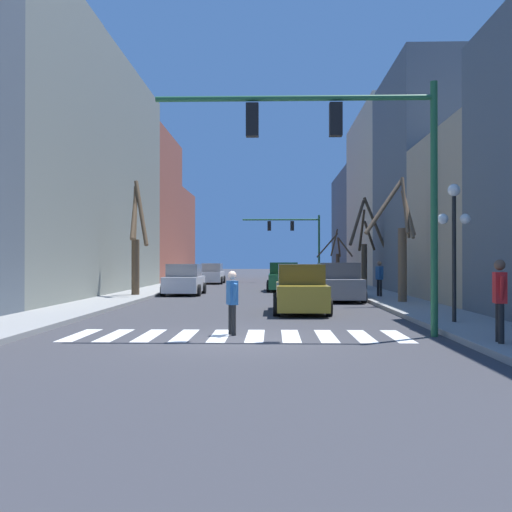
% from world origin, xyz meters
% --- Properties ---
extents(ground_plane, '(240.00, 240.00, 0.00)m').
position_xyz_m(ground_plane, '(0.00, 0.00, 0.00)').
color(ground_plane, '#38383D').
extents(sidewalk_right, '(2.51, 90.00, 0.15)m').
position_xyz_m(sidewalk_right, '(6.47, 0.00, 0.07)').
color(sidewalk_right, gray).
rests_on(sidewalk_right, ground_plane).
extents(building_row_left, '(6.00, 57.59, 13.90)m').
position_xyz_m(building_row_left, '(-10.72, 21.35, 6.42)').
color(building_row_left, '#515B66').
rests_on(building_row_left, ground_plane).
extents(building_row_right, '(6.00, 61.01, 13.57)m').
position_xyz_m(building_row_right, '(10.72, 26.14, 5.76)').
color(building_row_right, '#515B66').
rests_on(building_row_right, ground_plane).
extents(crosswalk_stripes, '(8.55, 2.60, 0.01)m').
position_xyz_m(crosswalk_stripes, '(0.00, 0.71, 0.00)').
color(crosswalk_stripes, white).
rests_on(crosswalk_stripes, ground_plane).
extents(traffic_signal_near, '(7.15, 0.28, 6.44)m').
position_xyz_m(traffic_signal_near, '(2.91, 0.66, 4.69)').
color(traffic_signal_near, '#236038').
rests_on(traffic_signal_near, ground_plane).
extents(traffic_signal_far, '(6.81, 0.28, 5.91)m').
position_xyz_m(traffic_signal_far, '(2.96, 38.09, 4.30)').
color(traffic_signal_far, '#236038').
rests_on(traffic_signal_far, ground_plane).
extents(street_lamp_right_corner, '(0.95, 0.36, 3.98)m').
position_xyz_m(street_lamp_right_corner, '(6.13, 2.90, 2.98)').
color(street_lamp_right_corner, black).
rests_on(street_lamp_right_corner, sidewalk_right).
extents(car_parked_left_far, '(1.97, 4.34, 1.68)m').
position_xyz_m(car_parked_left_far, '(-4.11, 34.61, 0.78)').
color(car_parked_left_far, silver).
rests_on(car_parked_left_far, ground_plane).
extents(car_driving_toward_lane, '(2.02, 4.86, 1.78)m').
position_xyz_m(car_driving_toward_lane, '(1.92, 7.60, 0.83)').
color(car_driving_toward_lane, '#A38423').
rests_on(car_driving_toward_lane, ground_plane).
extents(car_parked_right_near, '(2.12, 4.17, 1.72)m').
position_xyz_m(car_parked_right_near, '(-4.03, 18.65, 0.80)').
color(car_parked_right_near, silver).
rests_on(car_parked_right_near, ground_plane).
extents(car_parked_left_mid, '(2.10, 4.53, 1.79)m').
position_xyz_m(car_parked_left_mid, '(1.57, 23.05, 0.83)').
color(car_parked_left_mid, '#236B38').
rests_on(car_parked_left_mid, ground_plane).
extents(car_parked_left_near, '(2.20, 4.58, 1.81)m').
position_xyz_m(car_parked_left_near, '(3.99, 13.85, 0.84)').
color(car_parked_left_near, gray).
rests_on(car_parked_left_near, ground_plane).
extents(pedestrian_crossing_street, '(0.30, 0.77, 1.79)m').
position_xyz_m(pedestrian_crossing_street, '(5.78, -1.50, 1.21)').
color(pedestrian_crossing_street, black).
rests_on(pedestrian_crossing_street, sidewalk_right).
extents(pedestrian_waiting_at_curb, '(0.33, 0.74, 1.74)m').
position_xyz_m(pedestrian_waiting_at_curb, '(6.16, 15.18, 1.18)').
color(pedestrian_waiting_at_curb, black).
rests_on(pedestrian_waiting_at_curb, sidewalk_right).
extents(pedestrian_near_right_corner, '(0.33, 0.69, 1.65)m').
position_xyz_m(pedestrian_near_right_corner, '(-0.15, 0.87, 0.97)').
color(pedestrian_near_right_corner, black).
rests_on(pedestrian_near_right_corner, ground_plane).
extents(street_tree_left_far, '(2.88, 1.95, 4.36)m').
position_xyz_m(street_tree_left_far, '(6.16, 34.50, 2.11)').
color(street_tree_left_far, '#473828').
rests_on(street_tree_left_far, sidewalk_right).
extents(street_tree_right_mid, '(1.19, 2.26, 5.91)m').
position_xyz_m(street_tree_right_mid, '(-6.07, 15.80, 2.85)').
color(street_tree_right_mid, brown).
rests_on(street_tree_right_mid, sidewalk_left).
extents(street_tree_left_mid, '(2.48, 3.46, 5.69)m').
position_xyz_m(street_tree_left_mid, '(6.59, 22.72, 2.85)').
color(street_tree_left_mid, '#473828').
rests_on(street_tree_left_mid, sidewalk_right).
extents(street_tree_right_near, '(2.31, 1.95, 5.35)m').
position_xyz_m(street_tree_right_near, '(6.38, 11.19, 2.64)').
color(street_tree_right_near, brown).
rests_on(street_tree_right_near, sidewalk_right).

